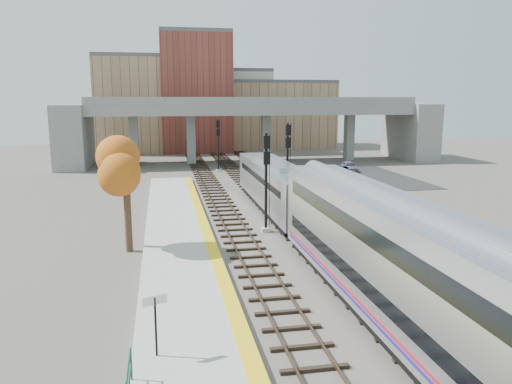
{
  "coord_description": "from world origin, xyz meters",
  "views": [
    {
      "loc": [
        -8.19,
        -27.32,
        9.38
      ],
      "look_at": [
        -1.41,
        8.43,
        2.5
      ],
      "focal_mm": 35.0,
      "sensor_mm": 36.0,
      "label": 1
    }
  ],
  "objects": [
    {
      "name": "yellow_strip",
      "position": [
        -5.35,
        0.0,
        0.35
      ],
      "size": [
        0.7,
        60.0,
        0.01
      ],
      "primitive_type": "cube",
      "color": "yellow",
      "rests_on": "platform"
    },
    {
      "name": "parking_lot",
      "position": [
        14.0,
        28.0,
        0.02
      ],
      "size": [
        14.0,
        18.0,
        0.04
      ],
      "primitive_type": "cube",
      "color": "black",
      "rests_on": "ground"
    },
    {
      "name": "signal_mast_mid",
      "position": [
        3.0,
        16.27,
        3.58
      ],
      "size": [
        0.6,
        0.64,
        7.17
      ],
      "color": "#9E9E99",
      "rests_on": "ground"
    },
    {
      "name": "car_c",
      "position": [
        15.58,
        33.34,
        0.61
      ],
      "size": [
        2.22,
        4.16,
        1.15
      ],
      "primitive_type": "imported",
      "rotation": [
        0.0,
        0.0,
        -0.16
      ],
      "color": "#99999E",
      "rests_on": "parking_lot"
    },
    {
      "name": "car_a",
      "position": [
        11.42,
        25.57,
        0.69
      ],
      "size": [
        2.05,
        4.0,
        1.3
      ],
      "primitive_type": "imported",
      "rotation": [
        0.0,
        0.0,
        0.14
      ],
      "color": "#99999E",
      "rests_on": "parking_lot"
    },
    {
      "name": "overpass",
      "position": [
        4.92,
        45.0,
        5.81
      ],
      "size": [
        54.0,
        12.0,
        9.5
      ],
      "color": "slate",
      "rests_on": "ground"
    },
    {
      "name": "coach",
      "position": [
        1.0,
        -10.18,
        2.8
      ],
      "size": [
        3.03,
        25.0,
        5.0
      ],
      "color": "#A8AAB2",
      "rests_on": "ground"
    },
    {
      "name": "ground",
      "position": [
        0.0,
        0.0,
        0.0
      ],
      "size": [
        160.0,
        160.0,
        0.0
      ],
      "primitive_type": "plane",
      "color": "#47423D",
      "rests_on": "ground"
    },
    {
      "name": "tree",
      "position": [
        -10.37,
        3.41,
        5.3
      ],
      "size": [
        3.6,
        3.6,
        7.15
      ],
      "color": "#382619",
      "rests_on": "ground"
    },
    {
      "name": "car_b",
      "position": [
        13.14,
        29.16,
        0.61
      ],
      "size": [
        1.32,
        3.52,
        1.15
      ],
      "primitive_type": "imported",
      "rotation": [
        0.0,
        0.0,
        -0.03
      ],
      "color": "#99999E",
      "rests_on": "parking_lot"
    },
    {
      "name": "tracks",
      "position": [
        0.93,
        12.5,
        0.08
      ],
      "size": [
        10.7,
        95.0,
        0.25
      ],
      "color": "black",
      "rests_on": "ground"
    },
    {
      "name": "signal_mast_near",
      "position": [
        -1.1,
        6.23,
        3.47
      ],
      "size": [
        0.6,
        0.64,
        7.0
      ],
      "color": "#9E9E99",
      "rests_on": "ground"
    },
    {
      "name": "station_sign",
      "position": [
        -8.61,
        -10.59,
        1.98
      ],
      "size": [
        0.87,
        0.33,
        2.27
      ],
      "rotation": [
        0.0,
        0.0,
        0.32
      ],
      "color": "black",
      "rests_on": "platform"
    },
    {
      "name": "signal_mast_far",
      "position": [
        -1.1,
        35.99,
        3.27
      ],
      "size": [
        0.6,
        0.64,
        6.72
      ],
      "color": "#9E9E99",
      "rests_on": "ground"
    },
    {
      "name": "buildings_far",
      "position": [
        1.26,
        66.57,
        7.88
      ],
      "size": [
        43.0,
        21.0,
        20.6
      ],
      "color": "tan",
      "rests_on": "ground"
    },
    {
      "name": "locomotive",
      "position": [
        1.0,
        12.43,
        2.28
      ],
      "size": [
        3.02,
        19.05,
        4.1
      ],
      "color": "#A8AAB2",
      "rests_on": "ground"
    },
    {
      "name": "platform",
      "position": [
        -7.25,
        0.0,
        0.17
      ],
      "size": [
        4.5,
        60.0,
        0.35
      ],
      "primitive_type": "cube",
      "color": "#9E9E99",
      "rests_on": "ground"
    }
  ]
}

